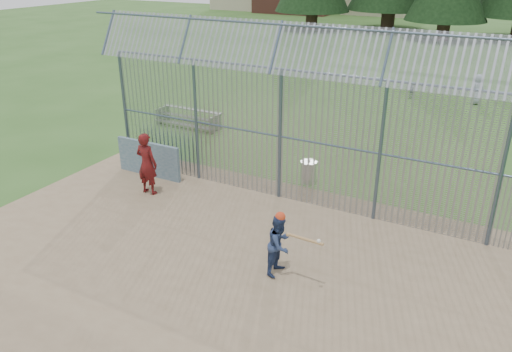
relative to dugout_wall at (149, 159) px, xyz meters
The scene contains 11 objects.
ground 5.47m from the dugout_wall, 32.23° to the right, with size 120.00×120.00×0.00m, color #2D511E.
dirt_infield 5.75m from the dugout_wall, 36.47° to the right, with size 14.00×10.00×0.02m, color #756047.
dugout_wall is the anchor object (origin of this frame).
batter 7.07m from the dugout_wall, 25.53° to the right, with size 0.73×0.57×1.50m, color navy.
onlooker 1.45m from the dugout_wall, 51.71° to the right, with size 0.72×0.48×1.99m, color maroon.
bg_kid_standing 17.32m from the dugout_wall, 59.71° to the left, with size 0.74×0.48×1.51m, color gray.
bg_kid_seated 15.52m from the dugout_wall, 68.72° to the left, with size 0.50×0.21×0.85m, color slate.
batting_gear 7.30m from the dugout_wall, 25.24° to the right, with size 1.25×0.53×0.47m.
trash_can 5.39m from the dugout_wall, 22.35° to the left, with size 0.56×0.56×0.82m.
bleacher 5.39m from the dugout_wall, 111.29° to the left, with size 3.00×0.95×0.72m.
backstop_fence 6.66m from the dugout_wall, ahead, with size 20.09×0.81×5.30m.
Camera 1 is at (5.99, -9.15, 6.90)m, focal length 35.00 mm.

